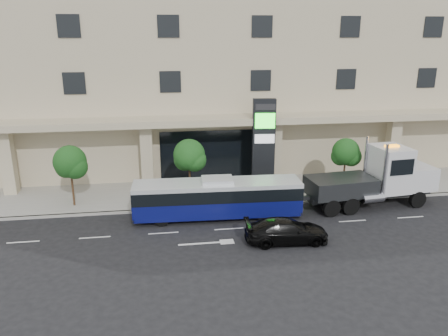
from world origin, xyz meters
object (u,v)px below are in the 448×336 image
at_px(city_bus, 217,198).
at_px(signage_pylon, 264,143).
at_px(tow_truck, 377,179).
at_px(black_sedan, 286,231).

xyz_separation_m(city_bus, signage_pylon, (4.23, 5.17, 2.20)).
bearing_deg(city_bus, tow_truck, 5.02).
bearing_deg(tow_truck, signage_pylon, 140.66).
height_order(black_sedan, signage_pylon, signage_pylon).
relative_size(city_bus, tow_truck, 1.05).
xyz_separation_m(tow_truck, signage_pylon, (-6.91, 4.61, 1.66)).
relative_size(tow_truck, black_sedan, 2.16).
distance_m(city_bus, black_sedan, 5.35).
bearing_deg(city_bus, black_sedan, -47.37).
bearing_deg(signage_pylon, tow_truck, -27.63).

